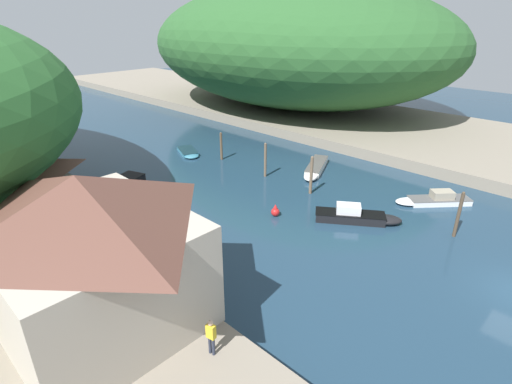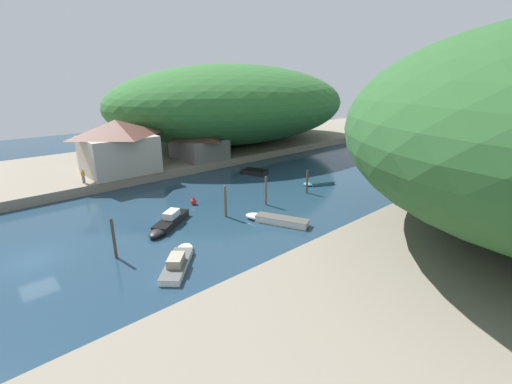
{
  "view_description": "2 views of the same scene",
  "coord_description": "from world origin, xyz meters",
  "px_view_note": "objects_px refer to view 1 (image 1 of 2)",
  "views": [
    {
      "loc": [
        -22.29,
        -1.65,
        13.76
      ],
      "look_at": [
        -2.56,
        17.38,
        1.44
      ],
      "focal_mm": 28.0,
      "sensor_mm": 36.0,
      "label": 1
    },
    {
      "loc": [
        28.42,
        -2.42,
        13.17
      ],
      "look_at": [
        1.76,
        21.02,
        1.27
      ],
      "focal_mm": 24.0,
      "sensor_mm": 36.0,
      "label": 2
    }
  ],
  "objects_px": {
    "waterfront_building": "(88,249)",
    "boat_far_upstream": "(189,153)",
    "boat_yellow_tender": "(359,216)",
    "boat_white_cruiser": "(315,169)",
    "channel_buoy_near": "(275,211)",
    "boat_mid_channel": "(433,200)",
    "boat_open_rowboat": "(121,184)",
    "person_on_quay": "(211,335)"
  },
  "relations": [
    {
      "from": "boat_yellow_tender",
      "to": "person_on_quay",
      "type": "xyz_separation_m",
      "value": [
        -15.98,
        -2.66,
        1.69
      ]
    },
    {
      "from": "boat_white_cruiser",
      "to": "boat_open_rowboat",
      "type": "bearing_deg",
      "value": 30.88
    },
    {
      "from": "boat_yellow_tender",
      "to": "boat_mid_channel",
      "type": "xyz_separation_m",
      "value": [
        6.68,
        -2.65,
        -0.08
      ]
    },
    {
      "from": "boat_mid_channel",
      "to": "channel_buoy_near",
      "type": "distance_m",
      "value": 12.68
    },
    {
      "from": "boat_white_cruiser",
      "to": "boat_open_rowboat",
      "type": "height_order",
      "value": "boat_open_rowboat"
    },
    {
      "from": "boat_far_upstream",
      "to": "person_on_quay",
      "type": "height_order",
      "value": "person_on_quay"
    },
    {
      "from": "channel_buoy_near",
      "to": "person_on_quay",
      "type": "distance_m",
      "value": 14.67
    },
    {
      "from": "boat_mid_channel",
      "to": "person_on_quay",
      "type": "xyz_separation_m",
      "value": [
        -22.66,
        -0.02,
        1.78
      ]
    },
    {
      "from": "waterfront_building",
      "to": "boat_far_upstream",
      "type": "bearing_deg",
      "value": 44.24
    },
    {
      "from": "boat_yellow_tender",
      "to": "boat_open_rowboat",
      "type": "height_order",
      "value": "boat_yellow_tender"
    },
    {
      "from": "waterfront_building",
      "to": "boat_white_cruiser",
      "type": "relative_size",
      "value": 1.47
    },
    {
      "from": "boat_mid_channel",
      "to": "boat_far_upstream",
      "type": "height_order",
      "value": "boat_mid_channel"
    },
    {
      "from": "waterfront_building",
      "to": "person_on_quay",
      "type": "height_order",
      "value": "waterfront_building"
    },
    {
      "from": "boat_open_rowboat",
      "to": "person_on_quay",
      "type": "relative_size",
      "value": 2.64
    },
    {
      "from": "boat_yellow_tender",
      "to": "waterfront_building",
      "type": "bearing_deg",
      "value": -43.2
    },
    {
      "from": "boat_yellow_tender",
      "to": "boat_white_cruiser",
      "type": "relative_size",
      "value": 0.93
    },
    {
      "from": "channel_buoy_near",
      "to": "boat_white_cruiser",
      "type": "bearing_deg",
      "value": 19.04
    },
    {
      "from": "boat_yellow_tender",
      "to": "boat_mid_channel",
      "type": "bearing_deg",
      "value": 123.51
    },
    {
      "from": "boat_far_upstream",
      "to": "person_on_quay",
      "type": "relative_size",
      "value": 2.55
    },
    {
      "from": "boat_yellow_tender",
      "to": "boat_open_rowboat",
      "type": "bearing_deg",
      "value": -98.72
    },
    {
      "from": "waterfront_building",
      "to": "person_on_quay",
      "type": "xyz_separation_m",
      "value": [
        2.08,
        -5.3,
        -2.6
      ]
    },
    {
      "from": "boat_far_upstream",
      "to": "channel_buoy_near",
      "type": "relative_size",
      "value": 4.54
    },
    {
      "from": "boat_yellow_tender",
      "to": "channel_buoy_near",
      "type": "relative_size",
      "value": 6.1
    },
    {
      "from": "waterfront_building",
      "to": "boat_white_cruiser",
      "type": "distance_m",
      "value": 24.85
    },
    {
      "from": "boat_mid_channel",
      "to": "channel_buoy_near",
      "type": "relative_size",
      "value": 5.57
    },
    {
      "from": "waterfront_building",
      "to": "boat_mid_channel",
      "type": "distance_m",
      "value": 25.67
    },
    {
      "from": "boat_white_cruiser",
      "to": "channel_buoy_near",
      "type": "distance_m",
      "value": 9.84
    },
    {
      "from": "boat_far_upstream",
      "to": "channel_buoy_near",
      "type": "distance_m",
      "value": 16.54
    },
    {
      "from": "boat_open_rowboat",
      "to": "boat_far_upstream",
      "type": "distance_m",
      "value": 9.94
    },
    {
      "from": "boat_open_rowboat",
      "to": "person_on_quay",
      "type": "distance_m",
      "value": 21.88
    },
    {
      "from": "boat_yellow_tender",
      "to": "boat_far_upstream",
      "type": "relative_size",
      "value": 1.34
    },
    {
      "from": "boat_mid_channel",
      "to": "boat_white_cruiser",
      "type": "xyz_separation_m",
      "value": [
        -0.9,
        10.74,
        -0.01
      ]
    },
    {
      "from": "boat_mid_channel",
      "to": "person_on_quay",
      "type": "height_order",
      "value": "person_on_quay"
    },
    {
      "from": "channel_buoy_near",
      "to": "boat_mid_channel",
      "type": "bearing_deg",
      "value": -36.45
    },
    {
      "from": "boat_white_cruiser",
      "to": "boat_open_rowboat",
      "type": "distance_m",
      "value": 17.6
    },
    {
      "from": "person_on_quay",
      "to": "boat_open_rowboat",
      "type": "bearing_deg",
      "value": -29.42
    },
    {
      "from": "boat_mid_channel",
      "to": "boat_far_upstream",
      "type": "distance_m",
      "value": 24.28
    },
    {
      "from": "boat_yellow_tender",
      "to": "channel_buoy_near",
      "type": "distance_m",
      "value": 6.02
    },
    {
      "from": "channel_buoy_near",
      "to": "person_on_quay",
      "type": "bearing_deg",
      "value": -148.78
    },
    {
      "from": "boat_open_rowboat",
      "to": "person_on_quay",
      "type": "height_order",
      "value": "person_on_quay"
    },
    {
      "from": "boat_mid_channel",
      "to": "channel_buoy_near",
      "type": "bearing_deg",
      "value": 96.08
    },
    {
      "from": "waterfront_building",
      "to": "boat_yellow_tender",
      "type": "xyz_separation_m",
      "value": [
        18.06,
        -2.64,
        -4.3
      ]
    }
  ]
}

